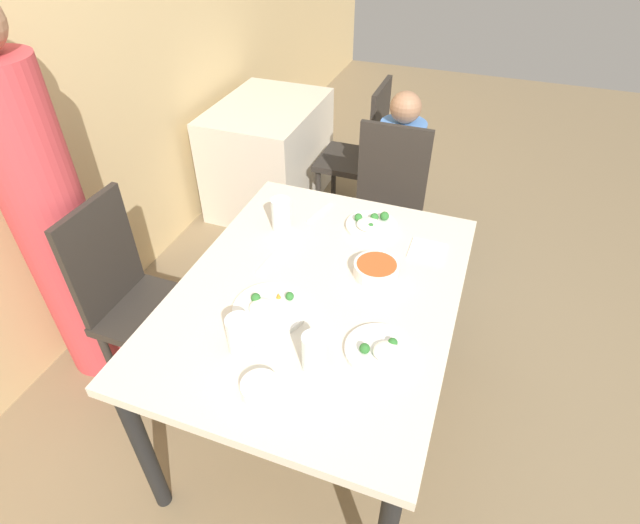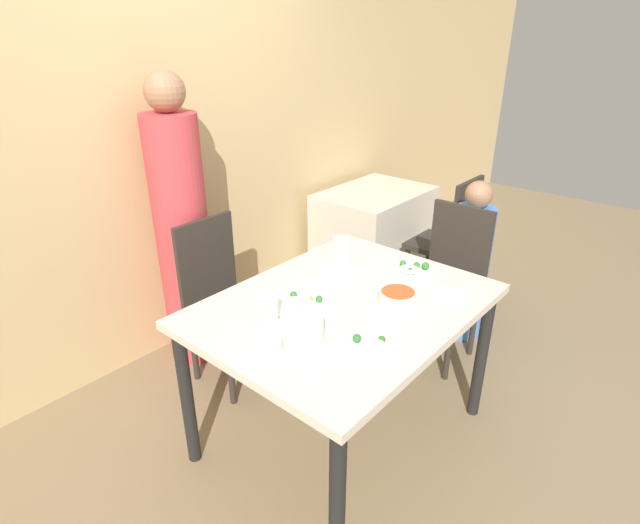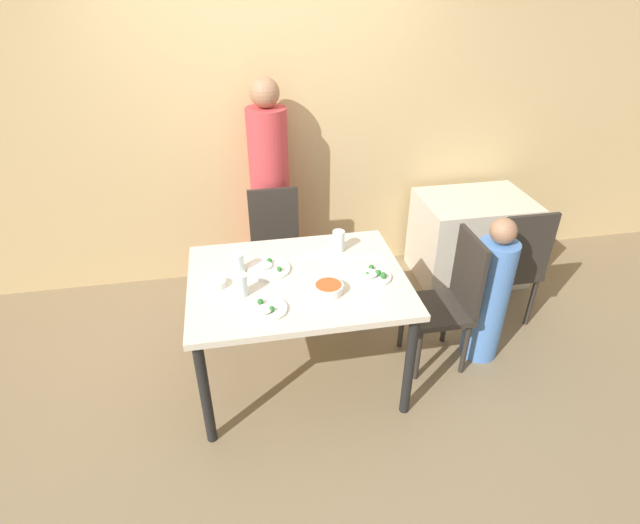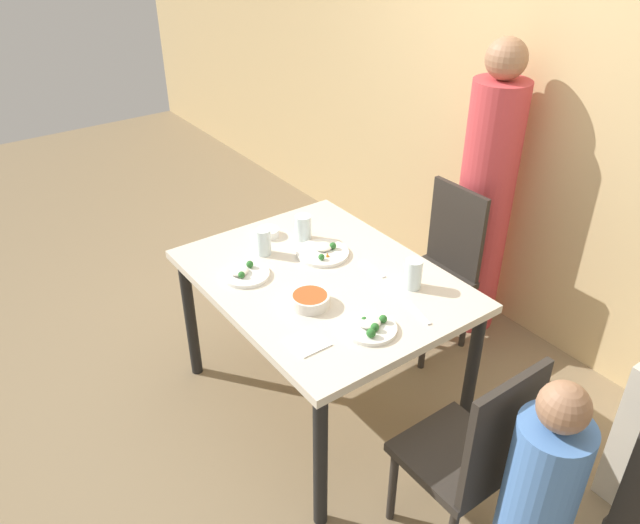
{
  "view_description": "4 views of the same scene",
  "coord_description": "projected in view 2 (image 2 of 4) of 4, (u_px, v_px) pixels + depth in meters",
  "views": [
    {
      "loc": [
        -1.27,
        -0.48,
        2.02
      ],
      "look_at": [
        0.05,
        0.01,
        0.87
      ],
      "focal_mm": 28.0,
      "sensor_mm": 36.0,
      "label": 1
    },
    {
      "loc": [
        -1.56,
        -1.2,
        1.89
      ],
      "look_at": [
        -0.11,
        0.05,
        1.0
      ],
      "focal_mm": 28.0,
      "sensor_mm": 36.0,
      "label": 2
    },
    {
      "loc": [
        -0.33,
        -2.49,
        2.43
      ],
      "look_at": [
        0.13,
        -0.05,
        0.91
      ],
      "focal_mm": 28.0,
      "sensor_mm": 36.0,
      "label": 3
    },
    {
      "loc": [
        1.98,
        -1.45,
        2.37
      ],
      "look_at": [
        -0.03,
        0.01,
        0.84
      ],
      "focal_mm": 35.0,
      "sensor_mm": 36.0,
      "label": 4
    }
  ],
  "objects": [
    {
      "name": "bowl_curry",
      "position": [
        398.0,
        296.0,
        2.24
      ],
      "size": [
        0.17,
        0.17,
        0.05
      ],
      "color": "silver",
      "rests_on": "dining_table"
    },
    {
      "name": "plate_noodles",
      "position": [
        412.0,
        271.0,
        2.5
      ],
      "size": [
        0.22,
        0.22,
        0.06
      ],
      "color": "white",
      "rests_on": "dining_table"
    },
    {
      "name": "fork_steel",
      "position": [
        376.0,
        258.0,
        2.67
      ],
      "size": [
        0.18,
        0.06,
        0.01
      ],
      "color": "silver",
      "rests_on": "dining_table"
    },
    {
      "name": "ground_plane",
      "position": [
        342.0,
        433.0,
        2.58
      ],
      "size": [
        10.0,
        10.0,
        0.0
      ],
      "primitive_type": "plane",
      "color": "#847051"
    },
    {
      "name": "chair_child_spot",
      "position": [
        448.0,
        281.0,
        3.03
      ],
      "size": [
        0.4,
        0.4,
        0.96
      ],
      "rotation": [
        0.0,
        0.0,
        -1.57
      ],
      "color": "#2D2823",
      "rests_on": "ground_plane"
    },
    {
      "name": "chair_background",
      "position": [
        449.0,
        237.0,
        3.67
      ],
      "size": [
        0.4,
        0.4,
        0.96
      ],
      "rotation": [
        0.0,
        0.0,
        3.14
      ],
      "color": "#2D2823",
      "rests_on": "ground_plane"
    },
    {
      "name": "spoon_steel",
      "position": [
        319.0,
        279.0,
        2.45
      ],
      "size": [
        0.18,
        0.04,
        0.01
      ],
      "color": "silver",
      "rests_on": "dining_table"
    },
    {
      "name": "bowl_rice_small",
      "position": [
        267.0,
        344.0,
        1.91
      ],
      "size": [
        0.12,
        0.12,
        0.04
      ],
      "color": "white",
      "rests_on": "dining_table"
    },
    {
      "name": "dining_table",
      "position": [
        344.0,
        318.0,
        2.28
      ],
      "size": [
        1.3,
        1.0,
        0.78
      ],
      "color": "beige",
      "rests_on": "ground_plane"
    },
    {
      "name": "person_child",
      "position": [
        469.0,
        267.0,
        3.24
      ],
      "size": [
        0.25,
        0.25,
        1.07
      ],
      "color": "#5184D1",
      "rests_on": "ground_plane"
    },
    {
      "name": "glass_water_short",
      "position": [
        268.0,
        309.0,
        2.06
      ],
      "size": [
        0.08,
        0.08,
        0.13
      ],
      "color": "silver",
      "rests_on": "dining_table"
    },
    {
      "name": "glass_water_tall",
      "position": [
        314.0,
        329.0,
        1.92
      ],
      "size": [
        0.07,
        0.07,
        0.13
      ],
      "color": "silver",
      "rests_on": "dining_table"
    },
    {
      "name": "chair_adult_spot",
      "position": [
        222.0,
        298.0,
        2.83
      ],
      "size": [
        0.4,
        0.4,
        0.96
      ],
      "color": "#2D2823",
      "rests_on": "ground_plane"
    },
    {
      "name": "background_table",
      "position": [
        373.0,
        233.0,
        4.12
      ],
      "size": [
        0.9,
        0.65,
        0.73
      ],
      "color": "beige",
      "rests_on": "ground_plane"
    },
    {
      "name": "plate_rice_adult",
      "position": [
        370.0,
        344.0,
        1.92
      ],
      "size": [
        0.22,
        0.22,
        0.05
      ],
      "color": "white",
      "rests_on": "dining_table"
    },
    {
      "name": "plate_rice_child",
      "position": [
        301.0,
        304.0,
        2.2
      ],
      "size": [
        0.26,
        0.26,
        0.05
      ],
      "color": "white",
      "rests_on": "dining_table"
    },
    {
      "name": "person_adult",
      "position": [
        183.0,
        236.0,
        2.89
      ],
      "size": [
        0.3,
        0.3,
        1.71
      ],
      "color": "#C63D42",
      "rests_on": "ground_plane"
    },
    {
      "name": "napkin_folded",
      "position": [
        451.0,
        295.0,
        2.3
      ],
      "size": [
        0.14,
        0.14,
        0.01
      ],
      "color": "white",
      "rests_on": "dining_table"
    },
    {
      "name": "glass_water_center",
      "position": [
        340.0,
        250.0,
        2.6
      ],
      "size": [
        0.08,
        0.08,
        0.14
      ],
      "color": "silver",
      "rests_on": "dining_table"
    },
    {
      "name": "wall_back",
      "position": [
        153.0,
        135.0,
        2.84
      ],
      "size": [
        10.0,
        0.06,
        2.7
      ],
      "color": "tan",
      "rests_on": "ground_plane"
    }
  ]
}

